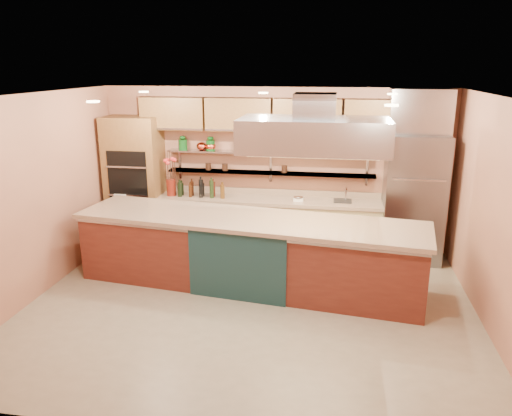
% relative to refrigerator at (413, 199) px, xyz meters
% --- Properties ---
extents(floor, '(6.00, 5.00, 0.02)m').
position_rel_refrigerator_xyz_m(floor, '(-2.35, -2.14, -1.06)').
color(floor, gray).
rests_on(floor, ground).
extents(ceiling, '(6.00, 5.00, 0.02)m').
position_rel_refrigerator_xyz_m(ceiling, '(-2.35, -2.14, 1.75)').
color(ceiling, black).
rests_on(ceiling, wall_back).
extents(wall_back, '(6.00, 0.04, 2.80)m').
position_rel_refrigerator_xyz_m(wall_back, '(-2.35, 0.36, 0.35)').
color(wall_back, '#B27254').
rests_on(wall_back, floor).
extents(wall_front, '(6.00, 0.04, 2.80)m').
position_rel_refrigerator_xyz_m(wall_front, '(-2.35, -4.64, 0.35)').
color(wall_front, '#B27254').
rests_on(wall_front, floor).
extents(wall_left, '(0.04, 5.00, 2.80)m').
position_rel_refrigerator_xyz_m(wall_left, '(-5.35, -2.14, 0.35)').
color(wall_left, '#B27254').
rests_on(wall_left, floor).
extents(wall_right, '(0.04, 5.00, 2.80)m').
position_rel_refrigerator_xyz_m(wall_right, '(0.65, -2.14, 0.35)').
color(wall_right, '#B27254').
rests_on(wall_right, floor).
extents(oven_stack, '(0.95, 0.64, 2.30)m').
position_rel_refrigerator_xyz_m(oven_stack, '(-4.80, 0.04, 0.10)').
color(oven_stack, brown).
rests_on(oven_stack, floor).
extents(refrigerator, '(0.95, 0.72, 2.10)m').
position_rel_refrigerator_xyz_m(refrigerator, '(0.00, 0.00, 0.00)').
color(refrigerator, gray).
rests_on(refrigerator, floor).
extents(back_counter, '(3.84, 0.64, 0.93)m').
position_rel_refrigerator_xyz_m(back_counter, '(-2.40, 0.06, -0.58)').
color(back_counter, tan).
rests_on(back_counter, floor).
extents(wall_shelf_lower, '(3.60, 0.26, 0.03)m').
position_rel_refrigerator_xyz_m(wall_shelf_lower, '(-2.40, 0.23, 0.30)').
color(wall_shelf_lower, '#A5A8AC').
rests_on(wall_shelf_lower, wall_back).
extents(wall_shelf_upper, '(3.60, 0.26, 0.03)m').
position_rel_refrigerator_xyz_m(wall_shelf_upper, '(-2.40, 0.23, 0.65)').
color(wall_shelf_upper, '#A5A8AC').
rests_on(wall_shelf_upper, wall_back).
extents(upper_cabinets, '(4.60, 0.36, 0.55)m').
position_rel_refrigerator_xyz_m(upper_cabinets, '(-2.35, 0.18, 1.30)').
color(upper_cabinets, brown).
rests_on(upper_cabinets, wall_back).
extents(range_hood, '(2.00, 1.00, 0.45)m').
position_rel_refrigerator_xyz_m(range_hood, '(-1.58, -1.44, 1.20)').
color(range_hood, '#A5A8AC').
rests_on(range_hood, ceiling).
extents(ceiling_downlights, '(4.00, 2.80, 0.02)m').
position_rel_refrigerator_xyz_m(ceiling_downlights, '(-2.35, -1.94, 1.72)').
color(ceiling_downlights, '#FFE5A5').
rests_on(ceiling_downlights, ceiling).
extents(island, '(5.08, 1.73, 1.04)m').
position_rel_refrigerator_xyz_m(island, '(-2.48, -1.44, -0.53)').
color(island, '#5E251B').
rests_on(island, floor).
extents(flower_vase, '(0.18, 0.18, 0.29)m').
position_rel_refrigerator_xyz_m(flower_vase, '(-4.13, 0.01, 0.03)').
color(flower_vase, maroon).
rests_on(flower_vase, back_counter).
extents(oil_bottle_cluster, '(0.92, 0.39, 0.28)m').
position_rel_refrigerator_xyz_m(oil_bottle_cluster, '(-3.57, 0.01, 0.02)').
color(oil_bottle_cluster, black).
rests_on(oil_bottle_cluster, back_counter).
extents(kitchen_scale, '(0.18, 0.14, 0.09)m').
position_rel_refrigerator_xyz_m(kitchen_scale, '(-1.88, 0.01, -0.07)').
color(kitchen_scale, white).
rests_on(kitchen_scale, back_counter).
extents(bar_faucet, '(0.04, 0.04, 0.24)m').
position_rel_refrigerator_xyz_m(bar_faucet, '(-1.09, 0.11, 0.00)').
color(bar_faucet, silver).
rests_on(bar_faucet, back_counter).
extents(copper_kettle, '(0.19, 0.19, 0.14)m').
position_rel_refrigerator_xyz_m(copper_kettle, '(-3.61, 0.23, 0.74)').
color(copper_kettle, '#D14930').
rests_on(copper_kettle, wall_shelf_upper).
extents(green_canister, '(0.18, 0.18, 0.18)m').
position_rel_refrigerator_xyz_m(green_canister, '(-2.93, 0.23, 0.75)').
color(green_canister, '#0E4313').
rests_on(green_canister, wall_shelf_upper).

